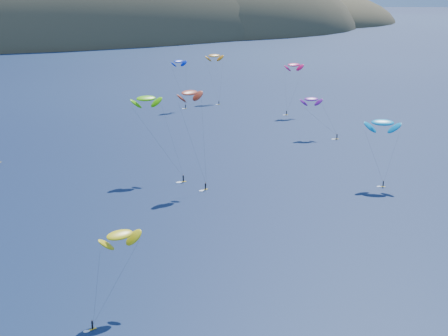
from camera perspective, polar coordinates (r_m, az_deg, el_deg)
island at (r=634.92m, az=-14.12°, el=10.98°), size 730.00×300.00×210.00m
kitesurfer_2 at (r=111.95m, az=-9.51°, el=-6.07°), size 11.81×9.79×15.66m
kitesurfer_3 at (r=182.23m, az=-7.12°, el=6.32°), size 12.13×14.20×25.08m
kitesurfer_4 at (r=273.79m, az=-4.17°, el=9.70°), size 8.15×6.58×22.31m
kitesurfer_5 at (r=179.94m, az=14.31°, el=4.05°), size 10.63×9.48×20.04m
kitesurfer_6 at (r=227.45m, az=7.99°, el=6.25°), size 11.71×11.14×15.81m
kitesurfer_8 at (r=263.60m, az=6.41°, el=9.35°), size 9.17×4.99×22.68m
kitesurfer_9 at (r=171.54m, az=-3.16°, el=6.86°), size 8.94×10.78×28.27m
kitesurfer_11 at (r=289.39m, az=-0.90°, el=10.24°), size 8.59×13.08×22.87m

